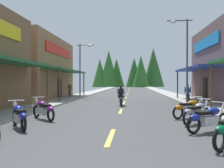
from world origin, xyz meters
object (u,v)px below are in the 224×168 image
motorcycle_parked_right_2 (209,118)px  pedestrian_waiting (188,92)px  pedestrian_browsing (70,89)px  motorcycle_parked_left_3 (43,109)px  motorcycle_parked_right_3 (197,112)px  streetlamp_right (184,50)px  streetlamp_left (83,63)px  rider_cruising_lead (121,97)px  motorcycle_parked_right_4 (189,108)px  motorcycle_parked_left_2 (19,116)px

motorcycle_parked_right_2 → pedestrian_waiting: (1.99, 11.79, 0.40)m
pedestrian_browsing → motorcycle_parked_right_2: bearing=-122.6°
motorcycle_parked_left_3 → motorcycle_parked_right_2: bearing=-153.6°
motorcycle_parked_right_3 → pedestrian_browsing: pedestrian_browsing is taller
streetlamp_right → pedestrian_waiting: bearing=60.7°
streetlamp_left → pedestrian_waiting: size_ratio=3.79×
rider_cruising_lead → motorcycle_parked_right_3: bearing=-158.9°
motorcycle_parked_right_3 → motorcycle_parked_right_4: size_ratio=0.85×
motorcycle_parked_right_4 → motorcycle_parked_left_2: size_ratio=1.06×
streetlamp_left → streetlamp_right: (9.51, -6.30, 0.47)m
rider_cruising_lead → motorcycle_parked_left_3: bearing=149.3°
motorcycle_parked_left_3 → pedestrian_waiting: bearing=-88.3°
motorcycle_parked_right_4 → rider_cruising_lead: rider_cruising_lead is taller
motorcycle_parked_right_2 → pedestrian_waiting: 11.96m
motorcycle_parked_left_3 → rider_cruising_lead: size_ratio=0.75×
streetlamp_left → motorcycle_parked_right_4: size_ratio=3.17×
streetlamp_right → pedestrian_waiting: (0.56, 0.99, -3.44)m
motorcycle_parked_right_3 → pedestrian_browsing: size_ratio=0.95×
motorcycle_parked_right_3 → motorcycle_parked_right_4: 1.50m
pedestrian_browsing → pedestrian_waiting: pedestrian_browsing is taller
motorcycle_parked_right_2 → motorcycle_parked_left_2: bearing=147.2°
motorcycle_parked_right_2 → motorcycle_parked_left_3: bearing=130.0°
motorcycle_parked_left_2 → motorcycle_parked_left_3: bearing=-41.4°
motorcycle_parked_left_3 → pedestrian_browsing: 15.11m
motorcycle_parked_right_2 → motorcycle_parked_right_3: same height
motorcycle_parked_left_2 → rider_cruising_lead: (3.39, 8.85, 0.17)m
streetlamp_right → motorcycle_parked_left_3: size_ratio=4.19×
motorcycle_parked_right_2 → motorcycle_parked_left_2: same height
motorcycle_parked_left_3 → pedestrian_browsing: bearing=-35.7°
pedestrian_waiting → motorcycle_parked_left_2: bearing=132.3°
pedestrian_waiting → motorcycle_parked_right_2: bearing=159.8°
motorcycle_parked_right_4 → rider_cruising_lead: (-3.57, 5.76, 0.17)m
streetlamp_right → motorcycle_parked_left_2: streetlamp_right is taller
motorcycle_parked_right_3 → pedestrian_waiting: bearing=34.0°
motorcycle_parked_left_2 → motorcycle_parked_left_3: (0.13, 2.09, 0.00)m
motorcycle_parked_left_2 → pedestrian_browsing: (-2.61, 16.94, 0.48)m
streetlamp_left → motorcycle_parked_left_3: size_ratio=3.66×
streetlamp_left → pedestrian_browsing: (-1.41, -0.12, -2.89)m
streetlamp_right → pedestrian_waiting: streetlamp_right is taller
motorcycle_parked_right_3 → motorcycle_parked_left_2: same height
streetlamp_right → motorcycle_parked_right_4: 8.69m
pedestrian_waiting → motorcycle_parked_right_4: bearing=157.0°
motorcycle_parked_left_2 → rider_cruising_lead: 9.48m
streetlamp_left → pedestrian_browsing: bearing=-175.0°
motorcycle_parked_right_3 → streetlamp_right: bearing=36.2°
motorcycle_parked_right_2 → motorcycle_parked_right_4: (0.08, 3.13, 0.00)m
streetlamp_right → motorcycle_parked_right_4: size_ratio=3.63×
motorcycle_parked_left_3 → pedestrian_waiting: size_ratio=1.04×
streetlamp_left → motorcycle_parked_right_4: streetlamp_left is taller
rider_cruising_lead → streetlamp_right: bearing=-73.7°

